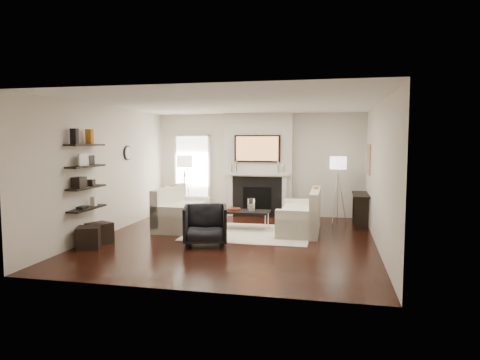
% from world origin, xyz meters
% --- Properties ---
extents(room_envelope, '(6.00, 6.00, 6.00)m').
position_xyz_m(room_envelope, '(0.00, 0.00, 1.35)').
color(room_envelope, black).
rests_on(room_envelope, ground).
extents(chimney_breast, '(1.80, 0.25, 2.70)m').
position_xyz_m(chimney_breast, '(0.00, 2.88, 1.35)').
color(chimney_breast, silver).
rests_on(chimney_breast, floor).
extents(fireplace_surround, '(1.30, 0.02, 1.04)m').
position_xyz_m(fireplace_surround, '(0.00, 2.74, 0.52)').
color(fireplace_surround, black).
rests_on(fireplace_surround, floor).
extents(firebox, '(0.75, 0.02, 0.65)m').
position_xyz_m(firebox, '(0.00, 2.73, 0.45)').
color(firebox, black).
rests_on(firebox, floor).
extents(mantel_pilaster_l, '(0.12, 0.08, 1.10)m').
position_xyz_m(mantel_pilaster_l, '(-0.72, 2.71, 0.55)').
color(mantel_pilaster_l, white).
rests_on(mantel_pilaster_l, floor).
extents(mantel_pilaster_r, '(0.12, 0.08, 1.10)m').
position_xyz_m(mantel_pilaster_r, '(0.72, 2.71, 0.55)').
color(mantel_pilaster_r, white).
rests_on(mantel_pilaster_r, floor).
extents(mantel_shelf, '(1.70, 0.18, 0.07)m').
position_xyz_m(mantel_shelf, '(0.00, 2.69, 1.12)').
color(mantel_shelf, white).
rests_on(mantel_shelf, chimney_breast).
extents(tv_body, '(1.20, 0.06, 0.70)m').
position_xyz_m(tv_body, '(0.00, 2.71, 1.78)').
color(tv_body, black).
rests_on(tv_body, chimney_breast).
extents(tv_screen, '(1.10, 0.00, 0.62)m').
position_xyz_m(tv_screen, '(0.00, 2.68, 1.78)').
color(tv_screen, '#BF723F').
rests_on(tv_screen, tv_body).
extents(candlestick_l_tall, '(0.04, 0.04, 0.30)m').
position_xyz_m(candlestick_l_tall, '(-0.55, 2.70, 1.30)').
color(candlestick_l_tall, silver).
rests_on(candlestick_l_tall, mantel_shelf).
extents(candlestick_l_short, '(0.04, 0.04, 0.24)m').
position_xyz_m(candlestick_l_short, '(-0.68, 2.70, 1.27)').
color(candlestick_l_short, silver).
rests_on(candlestick_l_short, mantel_shelf).
extents(candlestick_r_tall, '(0.04, 0.04, 0.30)m').
position_xyz_m(candlestick_r_tall, '(0.55, 2.70, 1.30)').
color(candlestick_r_tall, silver).
rests_on(candlestick_r_tall, mantel_shelf).
extents(candlestick_r_short, '(0.04, 0.04, 0.24)m').
position_xyz_m(candlestick_r_short, '(0.68, 2.70, 1.27)').
color(candlestick_r_short, silver).
rests_on(candlestick_r_short, mantel_shelf).
extents(hallway_panel, '(0.90, 0.02, 2.10)m').
position_xyz_m(hallway_panel, '(-1.85, 2.98, 1.05)').
color(hallway_panel, white).
rests_on(hallway_panel, floor).
extents(door_trim_l, '(0.06, 0.06, 2.16)m').
position_xyz_m(door_trim_l, '(-2.33, 2.96, 1.05)').
color(door_trim_l, white).
rests_on(door_trim_l, floor).
extents(door_trim_r, '(0.06, 0.06, 2.16)m').
position_xyz_m(door_trim_r, '(-1.37, 2.96, 1.05)').
color(door_trim_r, white).
rests_on(door_trim_r, floor).
extents(door_trim_top, '(1.02, 0.06, 0.06)m').
position_xyz_m(door_trim_top, '(-1.85, 2.96, 2.13)').
color(door_trim_top, white).
rests_on(door_trim_top, wall_back).
extents(rug, '(2.60, 2.00, 0.01)m').
position_xyz_m(rug, '(0.18, 0.65, 0.01)').
color(rug, beige).
rests_on(rug, floor).
extents(loveseat_left_base, '(0.85, 1.80, 0.42)m').
position_xyz_m(loveseat_left_base, '(-1.42, 0.98, 0.21)').
color(loveseat_left_base, white).
rests_on(loveseat_left_base, floor).
extents(loveseat_left_back, '(0.18, 1.80, 0.80)m').
position_xyz_m(loveseat_left_back, '(-1.75, 0.98, 0.53)').
color(loveseat_left_back, white).
rests_on(loveseat_left_back, floor).
extents(loveseat_left_arm_n, '(0.85, 0.18, 0.60)m').
position_xyz_m(loveseat_left_arm_n, '(-1.42, 0.17, 0.30)').
color(loveseat_left_arm_n, white).
rests_on(loveseat_left_arm_n, floor).
extents(loveseat_left_arm_s, '(0.85, 0.18, 0.60)m').
position_xyz_m(loveseat_left_arm_s, '(-1.42, 1.79, 0.30)').
color(loveseat_left_arm_s, white).
rests_on(loveseat_left_arm_s, floor).
extents(loveseat_left_cushion, '(0.63, 1.44, 0.10)m').
position_xyz_m(loveseat_left_cushion, '(-1.37, 0.98, 0.47)').
color(loveseat_left_cushion, white).
rests_on(loveseat_left_cushion, loveseat_left_base).
extents(pillow_left_orange, '(0.10, 0.42, 0.42)m').
position_xyz_m(pillow_left_orange, '(-1.75, 1.28, 0.73)').
color(pillow_left_orange, '#AD6215').
rests_on(pillow_left_orange, loveseat_left_cushion).
extents(pillow_left_charcoal, '(0.10, 0.40, 0.40)m').
position_xyz_m(pillow_left_charcoal, '(-1.75, 0.68, 0.72)').
color(pillow_left_charcoal, black).
rests_on(pillow_left_charcoal, loveseat_left_cushion).
extents(loveseat_right_base, '(0.85, 1.80, 0.42)m').
position_xyz_m(loveseat_right_base, '(1.23, 1.06, 0.21)').
color(loveseat_right_base, white).
rests_on(loveseat_right_base, floor).
extents(loveseat_right_back, '(0.18, 1.80, 0.80)m').
position_xyz_m(loveseat_right_back, '(1.57, 1.06, 0.53)').
color(loveseat_right_back, white).
rests_on(loveseat_right_back, floor).
extents(loveseat_right_arm_n, '(0.85, 0.18, 0.60)m').
position_xyz_m(loveseat_right_arm_n, '(1.23, 0.25, 0.30)').
color(loveseat_right_arm_n, white).
rests_on(loveseat_right_arm_n, floor).
extents(loveseat_right_arm_s, '(0.85, 0.18, 0.60)m').
position_xyz_m(loveseat_right_arm_s, '(1.23, 1.87, 0.30)').
color(loveseat_right_arm_s, white).
rests_on(loveseat_right_arm_s, floor).
extents(loveseat_right_cushion, '(0.63, 1.44, 0.10)m').
position_xyz_m(loveseat_right_cushion, '(1.18, 1.06, 0.47)').
color(loveseat_right_cushion, white).
rests_on(loveseat_right_cushion, loveseat_right_base).
extents(pillow_right_orange, '(0.10, 0.42, 0.42)m').
position_xyz_m(pillow_right_orange, '(1.57, 1.36, 0.73)').
color(pillow_right_orange, '#AD6215').
rests_on(pillow_right_orange, loveseat_right_cushion).
extents(pillow_right_charcoal, '(0.10, 0.40, 0.40)m').
position_xyz_m(pillow_right_charcoal, '(1.57, 0.76, 0.72)').
color(pillow_right_charcoal, black).
rests_on(pillow_right_charcoal, loveseat_right_cushion).
extents(coffee_table, '(1.10, 0.55, 0.04)m').
position_xyz_m(coffee_table, '(0.01, 1.04, 0.40)').
color(coffee_table, black).
rests_on(coffee_table, floor).
extents(coffee_leg_nw, '(0.02, 0.02, 0.38)m').
position_xyz_m(coffee_leg_nw, '(-0.49, 0.82, 0.19)').
color(coffee_leg_nw, silver).
rests_on(coffee_leg_nw, floor).
extents(coffee_leg_ne, '(0.02, 0.02, 0.38)m').
position_xyz_m(coffee_leg_ne, '(0.51, 0.82, 0.19)').
color(coffee_leg_ne, silver).
rests_on(coffee_leg_ne, floor).
extents(coffee_leg_sw, '(0.02, 0.02, 0.38)m').
position_xyz_m(coffee_leg_sw, '(-0.49, 1.26, 0.19)').
color(coffee_leg_sw, silver).
rests_on(coffee_leg_sw, floor).
extents(coffee_leg_se, '(0.02, 0.02, 0.38)m').
position_xyz_m(coffee_leg_se, '(0.51, 1.26, 0.19)').
color(coffee_leg_se, silver).
rests_on(coffee_leg_se, floor).
extents(hurricane_glass, '(0.16, 0.16, 0.29)m').
position_xyz_m(hurricane_glass, '(0.16, 1.04, 0.56)').
color(hurricane_glass, white).
rests_on(hurricane_glass, coffee_table).
extents(hurricane_candle, '(0.11, 0.11, 0.17)m').
position_xyz_m(hurricane_candle, '(0.16, 1.04, 0.50)').
color(hurricane_candle, white).
rests_on(hurricane_candle, coffee_table).
extents(copper_bowl, '(0.30, 0.30, 0.05)m').
position_xyz_m(copper_bowl, '(-0.24, 1.04, 0.45)').
color(copper_bowl, '#9D351A').
rests_on(copper_bowl, coffee_table).
extents(armchair, '(0.98, 0.94, 0.83)m').
position_xyz_m(armchair, '(-0.44, -0.49, 0.42)').
color(armchair, black).
rests_on(armchair, floor).
extents(lamp_left_post, '(0.02, 0.02, 1.20)m').
position_xyz_m(lamp_left_post, '(-1.85, 2.33, 0.60)').
color(lamp_left_post, silver).
rests_on(lamp_left_post, floor).
extents(lamp_left_shade, '(0.40, 0.40, 0.30)m').
position_xyz_m(lamp_left_shade, '(-1.85, 2.33, 1.45)').
color(lamp_left_shade, white).
rests_on(lamp_left_shade, lamp_left_post).
extents(lamp_left_leg_a, '(0.25, 0.02, 1.23)m').
position_xyz_m(lamp_left_leg_a, '(-1.74, 2.33, 0.60)').
color(lamp_left_leg_a, silver).
rests_on(lamp_left_leg_a, floor).
extents(lamp_left_leg_b, '(0.14, 0.22, 1.23)m').
position_xyz_m(lamp_left_leg_b, '(-1.91, 2.43, 0.60)').
color(lamp_left_leg_b, silver).
rests_on(lamp_left_leg_b, floor).
extents(lamp_left_leg_c, '(0.14, 0.22, 1.23)m').
position_xyz_m(lamp_left_leg_c, '(-1.91, 2.23, 0.60)').
color(lamp_left_leg_c, silver).
rests_on(lamp_left_leg_c, floor).
extents(lamp_right_post, '(0.02, 0.02, 1.20)m').
position_xyz_m(lamp_right_post, '(2.05, 2.35, 0.60)').
color(lamp_right_post, silver).
rests_on(lamp_right_post, floor).
extents(lamp_right_shade, '(0.40, 0.40, 0.30)m').
position_xyz_m(lamp_right_shade, '(2.05, 2.35, 1.45)').
color(lamp_right_shade, white).
rests_on(lamp_right_shade, lamp_right_post).
extents(lamp_right_leg_a, '(0.25, 0.02, 1.23)m').
position_xyz_m(lamp_right_leg_a, '(2.16, 2.35, 0.60)').
color(lamp_right_leg_a, silver).
rests_on(lamp_right_leg_a, floor).
extents(lamp_right_leg_b, '(0.14, 0.22, 1.23)m').
position_xyz_m(lamp_right_leg_b, '(2.00, 2.45, 0.60)').
color(lamp_right_leg_b, silver).
rests_on(lamp_right_leg_b, floor).
extents(lamp_right_leg_c, '(0.14, 0.22, 1.23)m').
position_xyz_m(lamp_right_leg_c, '(1.99, 2.26, 0.60)').
color(lamp_right_leg_c, silver).
rests_on(lamp_right_leg_c, floor).
extents(console_top, '(0.35, 1.20, 0.04)m').
position_xyz_m(console_top, '(2.57, 2.03, 0.73)').
color(console_top, black).
rests_on(console_top, floor).
extents(console_leg_n, '(0.30, 0.04, 0.71)m').
position_xyz_m(console_leg_n, '(2.57, 1.48, 0.35)').
color(console_leg_n, black).
rests_on(console_leg_n, floor).
extents(console_leg_s, '(0.30, 0.04, 0.71)m').
position_xyz_m(console_leg_s, '(2.57, 2.58, 0.35)').
color(console_leg_s, black).
rests_on(console_leg_s, floor).
extents(wall_art, '(0.03, 0.70, 0.70)m').
position_xyz_m(wall_art, '(2.73, 2.05, 1.55)').
color(wall_art, tan).
rests_on(wall_art, wall_right).
extents(shelf_bottom, '(0.25, 1.00, 0.03)m').
position_xyz_m(shelf_bottom, '(-2.62, -1.00, 0.70)').
color(shelf_bottom, black).
rests_on(shelf_bottom, wall_left).
extents(shelf_lower, '(0.25, 1.00, 0.04)m').
position_xyz_m(shelf_lower, '(-2.62, -1.00, 1.10)').
color(shelf_lower, black).
rests_on(shelf_lower, wall_left).
extents(shelf_upper, '(0.25, 1.00, 0.04)m').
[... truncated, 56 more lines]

